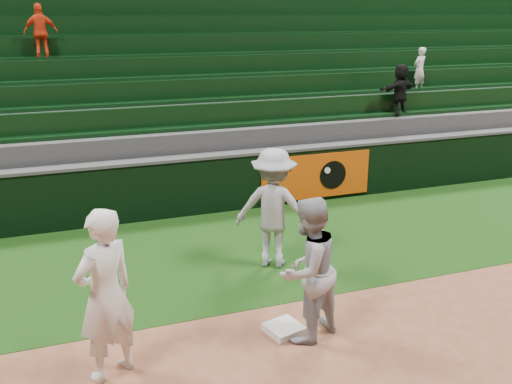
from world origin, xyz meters
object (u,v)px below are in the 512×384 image
Objects in this scene: baserunner at (307,270)px; first_base at (284,329)px; first_baseman at (105,295)px; base_coach at (274,208)px.

first_base is at bearing -65.75° from baserunner.
first_baseman is 1.03× the size of base_coach.
first_base is at bearing 104.82° from base_coach.
baserunner reaches higher than first_base.
first_base is 0.96m from baserunner.
first_base is 2.34m from base_coach.
base_coach reaches higher than first_base.
base_coach reaches higher than baserunner.
first_baseman is at bearing -26.66° from baserunner.
first_baseman is at bearing -176.08° from first_base.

